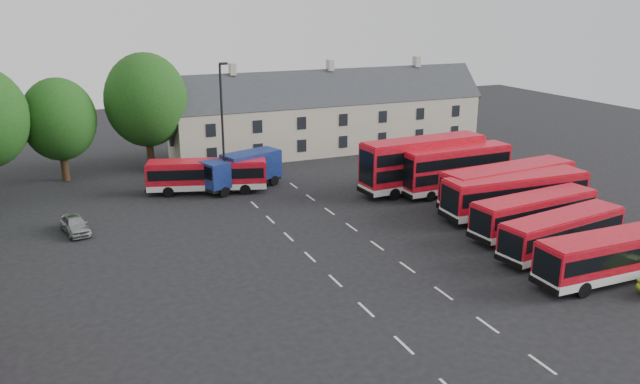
% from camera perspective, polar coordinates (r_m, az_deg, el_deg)
% --- Properties ---
extents(ground, '(140.00, 140.00, 0.00)m').
position_cam_1_polar(ground, '(39.44, 0.19, -6.99)').
color(ground, black).
rests_on(ground, ground).
extents(lane_markings, '(5.15, 33.80, 0.01)m').
position_cam_1_polar(lane_markings, '(42.07, 2.24, -5.42)').
color(lane_markings, beige).
rests_on(lane_markings, ground).
extents(terrace_houses, '(35.70, 7.13, 10.06)m').
position_cam_1_polar(terrace_houses, '(70.21, 0.91, 6.97)').
color(terrace_houses, beige).
rests_on(terrace_houses, ground).
extents(bus_row_a, '(10.49, 2.52, 2.96)m').
position_cam_1_polar(bus_row_a, '(41.07, 25.41, -5.04)').
color(bus_row_a, silver).
rests_on(bus_row_a, ground).
extents(bus_row_b, '(10.06, 3.64, 2.78)m').
position_cam_1_polar(bus_row_b, '(43.93, 21.27, -3.30)').
color(bus_row_b, silver).
rests_on(bus_row_b, ground).
extents(bus_row_c, '(10.44, 3.36, 2.90)m').
position_cam_1_polar(bus_row_c, '(47.04, 19.00, -1.66)').
color(bus_row_c, silver).
rests_on(bus_row_c, ground).
extents(bus_row_d, '(11.96, 3.22, 3.35)m').
position_cam_1_polar(bus_row_d, '(50.43, 17.46, 0.04)').
color(bus_row_d, silver).
rests_on(bus_row_d, ground).
extents(bus_row_e, '(12.33, 3.89, 3.43)m').
position_cam_1_polar(bus_row_e, '(52.63, 16.82, 0.84)').
color(bus_row_e, silver).
rests_on(bus_row_e, ground).
extents(bus_dd_south, '(10.15, 2.64, 4.13)m').
position_cam_1_polar(bus_dd_south, '(55.18, 12.31, 2.22)').
color(bus_dd_south, silver).
rests_on(bus_dd_south, ground).
extents(bus_dd_north, '(11.69, 3.33, 4.74)m').
position_cam_1_polar(bus_dd_north, '(55.31, 9.40, 2.79)').
color(bus_dd_north, silver).
rests_on(bus_dd_north, ground).
extents(bus_north, '(10.46, 5.21, 2.89)m').
position_cam_1_polar(bus_north, '(55.24, -10.29, 1.70)').
color(bus_north, silver).
rests_on(bus_north, ground).
extents(box_truck, '(7.69, 4.50, 3.21)m').
position_cam_1_polar(box_truck, '(55.88, -7.08, 2.09)').
color(box_truck, black).
rests_on(box_truck, ground).
extents(silver_car, '(2.30, 4.07, 1.31)m').
position_cam_1_polar(silver_car, '(48.34, -21.49, -2.80)').
color(silver_car, '#9EA1A5').
rests_on(silver_car, ground).
extents(lamppost, '(0.78, 0.38, 11.25)m').
position_cam_1_polar(lamppost, '(53.97, -8.89, 6.06)').
color(lamppost, black).
rests_on(lamppost, ground).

